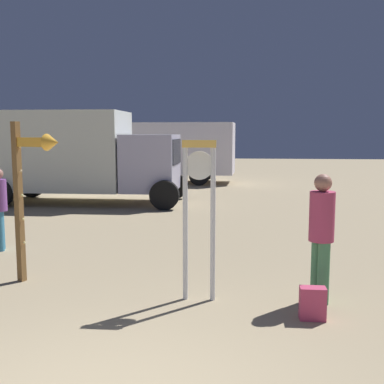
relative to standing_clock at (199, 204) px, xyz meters
name	(u,v)px	position (x,y,z in m)	size (l,w,h in m)	color
standing_clock	(199,204)	(0.00, 0.00, 0.00)	(0.46, 0.10, 2.22)	silver
arrow_sign	(31,178)	(-2.59, 0.44, 0.29)	(0.90, 0.48, 2.49)	brown
person_near_clock	(321,231)	(1.66, 0.07, -0.37)	(0.34, 0.34, 1.77)	#488859
backpack	(312,303)	(1.47, -0.57, -1.15)	(0.32, 0.22, 0.41)	#C43E61
box_truck_near	(67,153)	(-5.17, 8.79, 0.29)	(7.15, 2.73, 3.02)	silver
box_truck_far	(162,149)	(-3.12, 15.61, 0.21)	(7.28, 2.75, 2.79)	silver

